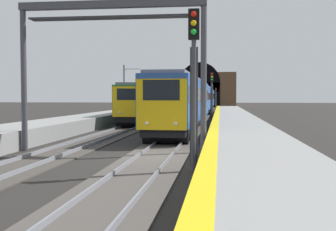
# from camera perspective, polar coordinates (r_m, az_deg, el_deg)

# --- Properties ---
(ground_plane) EXTENTS (320.00, 320.00, 0.00)m
(ground_plane) POSITION_cam_1_polar(r_m,az_deg,el_deg) (18.26, -1.74, -5.83)
(ground_plane) COLOR #282623
(platform_right) EXTENTS (112.00, 3.58, 0.99)m
(platform_right) POSITION_cam_1_polar(r_m,az_deg,el_deg) (18.02, 11.02, -4.40)
(platform_right) COLOR gray
(platform_right) RESTS_ON ground_plane
(platform_right_edge_strip) EXTENTS (112.00, 0.50, 0.01)m
(platform_right_edge_strip) POSITION_cam_1_polar(r_m,az_deg,el_deg) (17.93, 6.11, -2.80)
(platform_right_edge_strip) COLOR yellow
(platform_right_edge_strip) RESTS_ON platform_right
(track_main_line) EXTENTS (160.00, 2.79, 0.21)m
(track_main_line) POSITION_cam_1_polar(r_m,az_deg,el_deg) (18.26, -1.74, -5.70)
(track_main_line) COLOR #4C4742
(track_main_line) RESTS_ON ground_plane
(track_adjacent_line) EXTENTS (160.00, 2.88, 0.21)m
(track_adjacent_line) POSITION_cam_1_polar(r_m,az_deg,el_deg) (19.56, -15.70, -5.24)
(track_adjacent_line) COLOR #423D38
(track_adjacent_line) RESTS_ON ground_plane
(train_main_approaching) EXTENTS (62.72, 3.21, 4.10)m
(train_main_approaching) POSITION_cam_1_polar(r_m,az_deg,el_deg) (52.73, 4.12, 2.24)
(train_main_approaching) COLOR #264C99
(train_main_approaching) RESTS_ON ground_plane
(train_adjacent_platform) EXTENTS (61.24, 3.36, 4.74)m
(train_adjacent_platform) POSITION_cam_1_polar(r_m,az_deg,el_deg) (64.10, 0.39, 2.22)
(train_adjacent_platform) COLOR #235638
(train_adjacent_platform) RESTS_ON ground_plane
(railway_signal_near) EXTENTS (0.39, 0.38, 5.69)m
(railway_signal_near) POSITION_cam_1_polar(r_m,az_deg,el_deg) (14.48, 3.55, 5.52)
(railway_signal_near) COLOR #38383D
(railway_signal_near) RESTS_ON ground_plane
(railway_signal_mid) EXTENTS (0.39, 0.38, 5.31)m
(railway_signal_mid) POSITION_cam_1_polar(r_m,az_deg,el_deg) (45.52, 6.02, 3.28)
(railway_signal_mid) COLOR #38383D
(railway_signal_mid) RESTS_ON ground_plane
(railway_signal_far) EXTENTS (0.39, 0.38, 4.51)m
(railway_signal_far) POSITION_cam_1_polar(r_m,az_deg,el_deg) (88.05, 6.57, 2.62)
(railway_signal_far) COLOR #4C4C54
(railway_signal_far) RESTS_ON ground_plane
(overhead_signal_gantry) EXTENTS (0.70, 9.09, 7.22)m
(overhead_signal_gantry) POSITION_cam_1_polar(r_m,az_deg,el_deg) (20.29, -7.82, 10.53)
(overhead_signal_gantry) COLOR #3F3F47
(overhead_signal_gantry) RESTS_ON ground_plane
(tunnel_portal) EXTENTS (2.75, 18.38, 11.33)m
(tunnel_portal) POSITION_cam_1_polar(r_m,az_deg,el_deg) (107.32, 4.40, 3.57)
(tunnel_portal) COLOR brown
(tunnel_portal) RESTS_ON ground_plane
(catenary_mast_far) EXTENTS (0.22, 2.45, 7.21)m
(catenary_mast_far) POSITION_cam_1_polar(r_m,az_deg,el_deg) (60.37, -5.99, 3.61)
(catenary_mast_far) COLOR #595B60
(catenary_mast_far) RESTS_ON ground_plane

